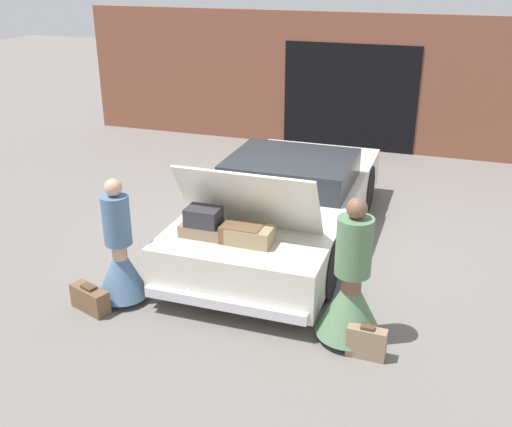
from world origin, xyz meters
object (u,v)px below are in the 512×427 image
Objects in this scene: car at (285,204)px; person_right at (351,292)px; suitcase_beside_left_person at (90,299)px; person_left at (120,259)px; suitcase_beside_right_person at (366,343)px.

person_right reaches higher than car.
person_right is (1.35, -2.18, 0.02)m from car.
person_right reaches higher than suitcase_beside_left_person.
person_right is 3.00m from suitcase_beside_left_person.
suitcase_beside_left_person is at bearing -121.58° from car.
person_left reaches higher than suitcase_beside_right_person.
car is 8.91× the size of suitcase_beside_left_person.
suitcase_beside_right_person is at bearing 2.45° from suitcase_beside_left_person.
suitcase_beside_right_person is (2.93, -0.19, -0.37)m from person_left.
person_left is 3.80× the size of suitcase_beside_right_person.
suitcase_beside_right_person is (3.18, 0.14, 0.02)m from suitcase_beside_left_person.
car reaches higher than person_left.
car is at bearing 39.58° from person_right.
person_right is 0.54m from suitcase_beside_right_person.
car is at bearing 58.42° from suitcase_beside_left_person.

